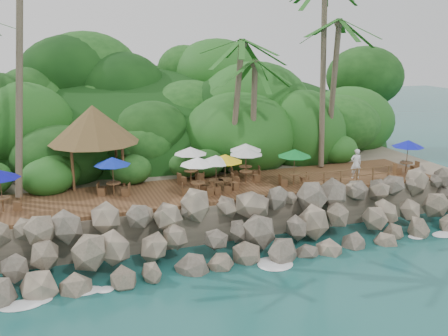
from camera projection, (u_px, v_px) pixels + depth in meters
name	position (u px, v px, depth m)	size (l,w,h in m)	color
ground	(266.00, 265.00, 24.68)	(140.00, 140.00, 0.00)	#19514F
land_base	(180.00, 166.00, 38.97)	(32.00, 25.20, 2.10)	gray
jungle_hill	(158.00, 158.00, 46.06)	(44.80, 28.00, 15.40)	#143811
seawall	(250.00, 229.00, 26.21)	(29.00, 4.00, 2.30)	gray
terrace	(224.00, 188.00, 29.58)	(26.00, 5.00, 0.20)	brown
jungle_foliage	(183.00, 183.00, 38.32)	(44.00, 16.00, 12.00)	#143811
foam_line	(263.00, 262.00, 24.94)	(25.20, 0.80, 0.06)	white
palms	(203.00, 11.00, 29.25)	(27.27, 6.65, 14.48)	brown
palapa	(93.00, 124.00, 29.56)	(5.25, 5.25, 4.60)	brown
dining_clusters	(219.00, 158.00, 28.76)	(25.59, 4.70, 2.15)	brown
railing	(349.00, 176.00, 29.51)	(6.10, 0.10, 1.00)	brown
waiter	(356.00, 164.00, 30.99)	(0.67, 0.44, 1.84)	white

